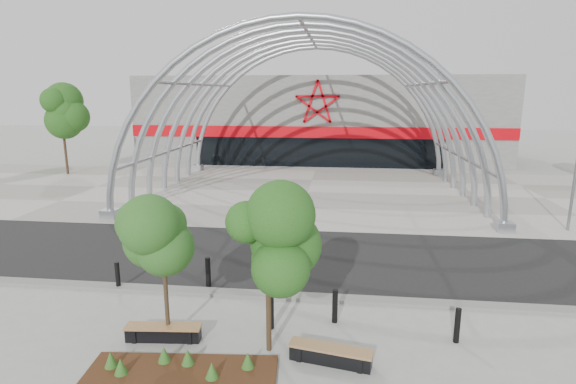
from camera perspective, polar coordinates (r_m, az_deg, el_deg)
name	(u,v)px	position (r m, az deg, el deg)	size (l,w,h in m)	color
ground	(274,294)	(15.39, -1.78, -12.79)	(140.00, 140.00, 0.00)	gray
road	(287,256)	(18.58, -0.18, -8.16)	(140.00, 7.00, 0.02)	black
forecourt	(308,192)	(30.05, 2.56, -0.03)	(60.00, 17.00, 0.04)	gray
kerb	(273,295)	(15.14, -1.92, -12.98)	(60.00, 0.50, 0.12)	slate
arena_building	(321,117)	(47.31, 4.22, 9.44)	(34.00, 15.24, 8.00)	slate
vault_canopy	(308,192)	(30.05, 2.56, -0.04)	(20.80, 15.80, 20.36)	#A0A5AB
planting_bed	(179,368)	(11.86, -13.62, -20.95)	(4.64, 1.77, 0.48)	black
signal_pole	(575,180)	(25.16, 32.61, 1.33)	(0.26, 0.69, 4.86)	slate
street_tree_0	(163,248)	(12.25, -15.58, -6.83)	(1.60, 1.60, 3.65)	#2E2416
street_tree_1	(268,245)	(11.21, -2.56, -6.68)	(1.71, 1.71, 4.04)	black
bench_0	(164,333)	(13.20, -15.52, -16.86)	(2.08, 0.62, 0.43)	black
bench_1	(330,355)	(11.90, 5.41, -19.94)	(2.13, 0.85, 0.44)	black
bollard_0	(118,276)	(16.58, -20.82, -9.90)	(0.16, 0.16, 0.97)	black
bollard_1	(208,272)	(15.88, -10.11, -10.02)	(0.17, 0.17, 1.08)	black
bollard_2	(271,310)	(13.14, -2.20, -14.78)	(0.18, 0.18, 1.12)	black
bollard_3	(335,306)	(13.53, 5.98, -14.21)	(0.16, 0.16, 1.02)	black
bollard_4	(457,325)	(13.32, 20.70, -15.57)	(0.16, 0.16, 0.98)	black
bg_tree_0	(62,117)	(40.38, -26.79, 8.51)	(3.00, 3.00, 6.45)	black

